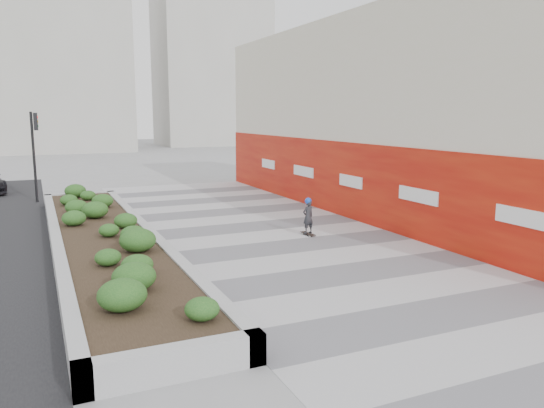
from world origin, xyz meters
The scene contains 9 objects.
ground centered at (0.00, 0.00, 0.00)m, with size 160.00×160.00×0.00m, color gray.
walkway centered at (0.00, 3.00, 0.01)m, with size 8.00×36.00×0.01m, color #A8A8AD.
building centered at (6.98, 8.98, 3.98)m, with size 6.04×24.08×8.00m.
planter centered at (-5.50, 7.00, 0.42)m, with size 3.00×18.00×0.90m.
traffic_signal_near centered at (-7.23, 17.50, 2.76)m, with size 0.33×0.28×4.20m.
distant_bldg_north_l centered at (-5.00, 55.00, 10.00)m, with size 16.00×12.00×20.00m, color #ADAAA3.
distant_bldg_north_r centered at (15.00, 60.00, 12.00)m, with size 14.00×10.00×24.00m, color #ADAAA3.
manhole_cover centered at (0.50, 3.00, 0.00)m, with size 0.44×0.44×0.01m, color #595654.
skateboarder centered at (1.08, 6.13, 0.67)m, with size 0.47×0.73×1.31m.
Camera 1 is at (-7.25, -9.48, 4.08)m, focal length 35.00 mm.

